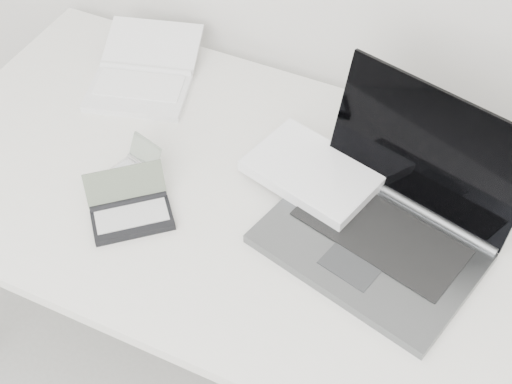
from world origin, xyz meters
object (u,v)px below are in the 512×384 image
at_px(desk, 277,217).
at_px(netbook_open_white, 142,78).
at_px(palmtop_charcoal, 131,211).
at_px(laptop_large, 367,206).

relative_size(desk, netbook_open_white, 4.50).
bearing_deg(desk, palmtop_charcoal, -147.97).
relative_size(desk, palmtop_charcoal, 7.88).
xyz_separation_m(desk, laptop_large, (0.18, 0.03, 0.09)).
bearing_deg(palmtop_charcoal, laptop_large, -17.44).
distance_m(netbook_open_white, palmtop_charcoal, 0.42).
height_order(desk, laptop_large, laptop_large).
distance_m(desk, netbook_open_white, 0.50).
xyz_separation_m(netbook_open_white, palmtop_charcoal, (0.20, -0.37, 0.00)).
bearing_deg(laptop_large, palmtop_charcoal, -141.68).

